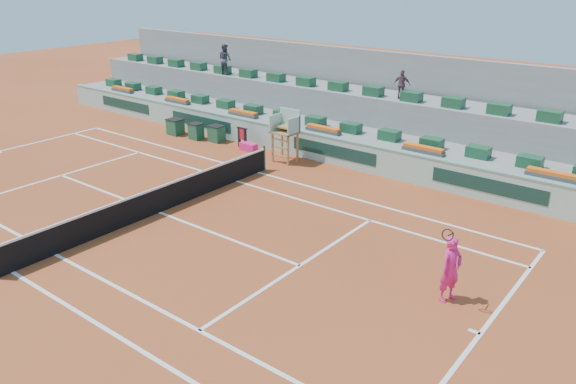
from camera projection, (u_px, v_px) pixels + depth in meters
name	position (u px, v px, depth m)	size (l,w,h in m)	color
ground	(159.00, 213.00, 20.41)	(90.00, 90.00, 0.00)	#903C1B
seating_tier_lower	(326.00, 133.00, 28.02)	(36.00, 4.00, 1.20)	gray
seating_tier_upper	(344.00, 114.00, 28.94)	(36.00, 2.40, 2.60)	gray
stadium_back_wall	(361.00, 91.00, 29.77)	(36.00, 0.40, 4.40)	gray
player_bag	(249.00, 147.00, 27.25)	(0.88, 0.39, 0.39)	#F11F82
spectator_left	(225.00, 59.00, 31.92)	(0.84, 0.65, 1.72)	#464752
spectator_mid	(402.00, 85.00, 25.93)	(0.79, 0.33, 1.34)	#684552
court_lines	(159.00, 212.00, 20.41)	(23.89, 11.09, 0.01)	white
tennis_net	(158.00, 199.00, 20.22)	(0.10, 11.97, 1.10)	black
advertising_hoarding	(300.00, 143.00, 26.38)	(36.00, 0.34, 1.26)	#9DC6B5
umpire_chair	(286.00, 128.00, 25.33)	(1.10, 0.90, 2.40)	olive
seat_row_lower	(316.00, 121.00, 27.06)	(32.90, 0.60, 0.44)	#184A2C
seat_row_upper	(338.00, 86.00, 27.93)	(32.90, 0.60, 0.44)	#184A2C
flower_planters	(281.00, 121.00, 27.36)	(26.80, 0.36, 0.28)	#484848
drink_cooler_a	(216.00, 133.00, 28.66)	(0.76, 0.66, 0.84)	#194C33
drink_cooler_b	(196.00, 131.00, 29.06)	(0.68, 0.59, 0.84)	#194C33
drink_cooler_c	(175.00, 127.00, 29.89)	(0.81, 0.70, 0.84)	#194C33
towel_rack	(242.00, 136.00, 27.58)	(0.65, 0.11, 1.03)	black
tennis_player	(451.00, 269.00, 14.71)	(0.64, 0.95, 2.28)	#F11F82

